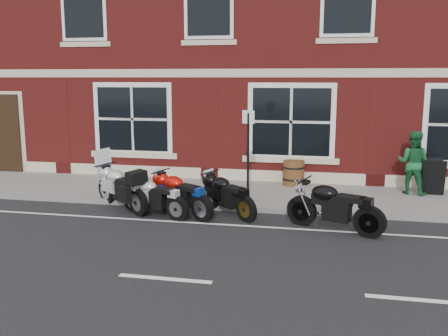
{
  "coord_description": "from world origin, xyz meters",
  "views": [
    {
      "loc": [
        2.52,
        -10.43,
        3.29
      ],
      "look_at": [
        0.06,
        1.6,
        1.04
      ],
      "focal_mm": 40.0,
      "sensor_mm": 36.0,
      "label": 1
    }
  ],
  "objects_px": {
    "moto_sport_black": "(227,194)",
    "pedestrian_right": "(413,163)",
    "moto_touring_silver": "(122,186)",
    "moto_sport_red": "(181,193)",
    "moto_naked_black": "(333,205)",
    "a_board_sign": "(432,177)",
    "parking_sign": "(248,149)",
    "barrel_planter": "(294,173)",
    "moto_sport_silver": "(154,196)"
  },
  "relations": [
    {
      "from": "pedestrian_right",
      "to": "moto_sport_red",
      "type": "bearing_deg",
      "value": 49.28
    },
    {
      "from": "moto_sport_silver",
      "to": "parking_sign",
      "type": "height_order",
      "value": "parking_sign"
    },
    {
      "from": "pedestrian_right",
      "to": "moto_sport_black",
      "type": "bearing_deg",
      "value": 52.19
    },
    {
      "from": "a_board_sign",
      "to": "parking_sign",
      "type": "xyz_separation_m",
      "value": [
        -4.82,
        -1.78,
        0.86
      ]
    },
    {
      "from": "parking_sign",
      "to": "barrel_planter",
      "type": "bearing_deg",
      "value": 82.53
    },
    {
      "from": "pedestrian_right",
      "to": "parking_sign",
      "type": "xyz_separation_m",
      "value": [
        -4.28,
        -1.72,
        0.48
      ]
    },
    {
      "from": "moto_sport_silver",
      "to": "moto_naked_black",
      "type": "height_order",
      "value": "moto_naked_black"
    },
    {
      "from": "moto_sport_red",
      "to": "moto_touring_silver",
      "type": "bearing_deg",
      "value": 112.9
    },
    {
      "from": "moto_naked_black",
      "to": "parking_sign",
      "type": "distance_m",
      "value": 2.9
    },
    {
      "from": "barrel_planter",
      "to": "moto_touring_silver",
      "type": "bearing_deg",
      "value": -142.35
    },
    {
      "from": "moto_sport_red",
      "to": "moto_naked_black",
      "type": "bearing_deg",
      "value": -65.87
    },
    {
      "from": "pedestrian_right",
      "to": "parking_sign",
      "type": "bearing_deg",
      "value": 43.97
    },
    {
      "from": "moto_sport_silver",
      "to": "a_board_sign",
      "type": "distance_m",
      "value": 7.57
    },
    {
      "from": "moto_touring_silver",
      "to": "moto_sport_red",
      "type": "bearing_deg",
      "value": -62.07
    },
    {
      "from": "moto_naked_black",
      "to": "a_board_sign",
      "type": "relative_size",
      "value": 2.14
    },
    {
      "from": "moto_sport_black",
      "to": "moto_sport_silver",
      "type": "relative_size",
      "value": 0.87
    },
    {
      "from": "moto_sport_black",
      "to": "pedestrian_right",
      "type": "distance_m",
      "value": 5.38
    },
    {
      "from": "moto_sport_red",
      "to": "moto_sport_black",
      "type": "height_order",
      "value": "moto_sport_red"
    },
    {
      "from": "moto_sport_silver",
      "to": "a_board_sign",
      "type": "relative_size",
      "value": 1.9
    },
    {
      "from": "moto_sport_silver",
      "to": "moto_sport_black",
      "type": "bearing_deg",
      "value": -52.89
    },
    {
      "from": "moto_sport_silver",
      "to": "pedestrian_right",
      "type": "xyz_separation_m",
      "value": [
        6.32,
        3.16,
        0.48
      ]
    },
    {
      "from": "parking_sign",
      "to": "pedestrian_right",
      "type": "bearing_deg",
      "value": 39.49
    },
    {
      "from": "moto_touring_silver",
      "to": "moto_naked_black",
      "type": "height_order",
      "value": "moto_touring_silver"
    },
    {
      "from": "pedestrian_right",
      "to": "parking_sign",
      "type": "height_order",
      "value": "parking_sign"
    },
    {
      "from": "parking_sign",
      "to": "moto_touring_silver",
      "type": "bearing_deg",
      "value": -145.19
    },
    {
      "from": "moto_sport_black",
      "to": "a_board_sign",
      "type": "distance_m",
      "value": 5.85
    },
    {
      "from": "a_board_sign",
      "to": "barrel_planter",
      "type": "distance_m",
      "value": 3.82
    },
    {
      "from": "moto_touring_silver",
      "to": "a_board_sign",
      "type": "distance_m",
      "value": 8.34
    },
    {
      "from": "a_board_sign",
      "to": "parking_sign",
      "type": "distance_m",
      "value": 5.21
    },
    {
      "from": "pedestrian_right",
      "to": "parking_sign",
      "type": "relative_size",
      "value": 0.74
    },
    {
      "from": "moto_naked_black",
      "to": "a_board_sign",
      "type": "distance_m",
      "value": 4.43
    },
    {
      "from": "moto_naked_black",
      "to": "pedestrian_right",
      "type": "relative_size",
      "value": 1.21
    },
    {
      "from": "moto_touring_silver",
      "to": "a_board_sign",
      "type": "xyz_separation_m",
      "value": [
        7.88,
        2.73,
        0.01
      ]
    },
    {
      "from": "moto_sport_black",
      "to": "moto_naked_black",
      "type": "relative_size",
      "value": 0.77
    },
    {
      "from": "moto_sport_silver",
      "to": "barrel_planter",
      "type": "bearing_deg",
      "value": -18.42
    },
    {
      "from": "moto_sport_black",
      "to": "barrel_planter",
      "type": "height_order",
      "value": "moto_sport_black"
    },
    {
      "from": "moto_sport_silver",
      "to": "a_board_sign",
      "type": "bearing_deg",
      "value": -43.22
    },
    {
      "from": "moto_sport_red",
      "to": "barrel_planter",
      "type": "height_order",
      "value": "moto_sport_red"
    },
    {
      "from": "moto_sport_silver",
      "to": "parking_sign",
      "type": "distance_m",
      "value": 2.67
    },
    {
      "from": "pedestrian_right",
      "to": "moto_sport_silver",
      "type": "bearing_deg",
      "value": 48.58
    },
    {
      "from": "pedestrian_right",
      "to": "a_board_sign",
      "type": "relative_size",
      "value": 1.77
    },
    {
      "from": "moto_sport_red",
      "to": "barrel_planter",
      "type": "distance_m",
      "value": 4.23
    },
    {
      "from": "barrel_planter",
      "to": "parking_sign",
      "type": "distance_m",
      "value": 2.63
    },
    {
      "from": "moto_sport_silver",
      "to": "moto_naked_black",
      "type": "distance_m",
      "value": 4.18
    },
    {
      "from": "moto_touring_silver",
      "to": "pedestrian_right",
      "type": "relative_size",
      "value": 1.07
    },
    {
      "from": "moto_sport_silver",
      "to": "barrel_planter",
      "type": "distance_m",
      "value": 4.76
    },
    {
      "from": "moto_touring_silver",
      "to": "barrel_planter",
      "type": "distance_m",
      "value": 5.17
    },
    {
      "from": "moto_touring_silver",
      "to": "parking_sign",
      "type": "xyz_separation_m",
      "value": [
        3.06,
        0.95,
        0.87
      ]
    },
    {
      "from": "moto_sport_red",
      "to": "a_board_sign",
      "type": "xyz_separation_m",
      "value": [
        6.26,
        3.0,
        0.06
      ]
    },
    {
      "from": "moto_sport_red",
      "to": "moto_sport_silver",
      "type": "distance_m",
      "value": 0.63
    }
  ]
}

